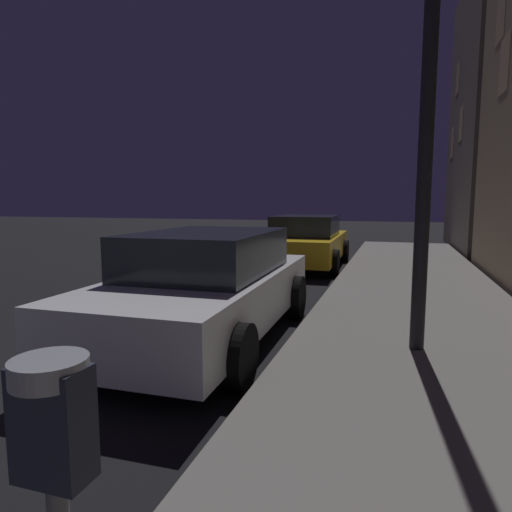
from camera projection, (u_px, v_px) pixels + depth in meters
The scene contains 3 objects.
parking_meter at pixel (57, 475), 1.13m from camera, with size 0.19×0.19×1.30m.
car_white at pixel (207, 285), 5.85m from camera, with size 2.12×4.53×1.43m.
car_yellow_cab at pixel (306, 242), 12.24m from camera, with size 2.13×4.39×1.43m.
Camera 1 is at (5.20, -0.84, 1.83)m, focal length 30.97 mm.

